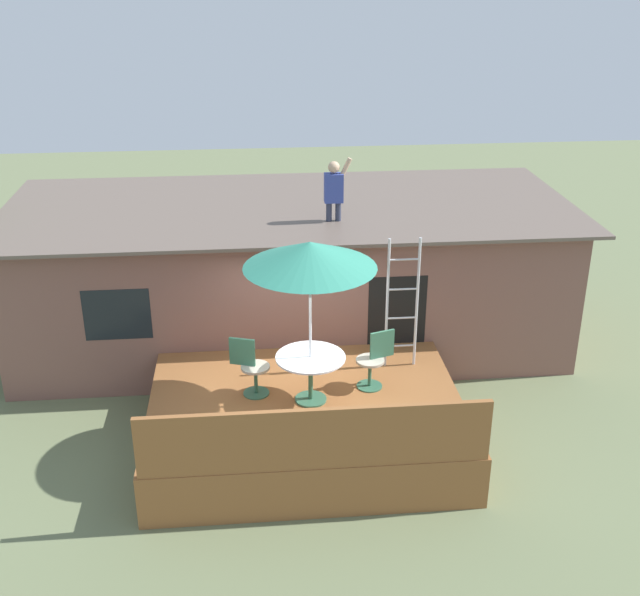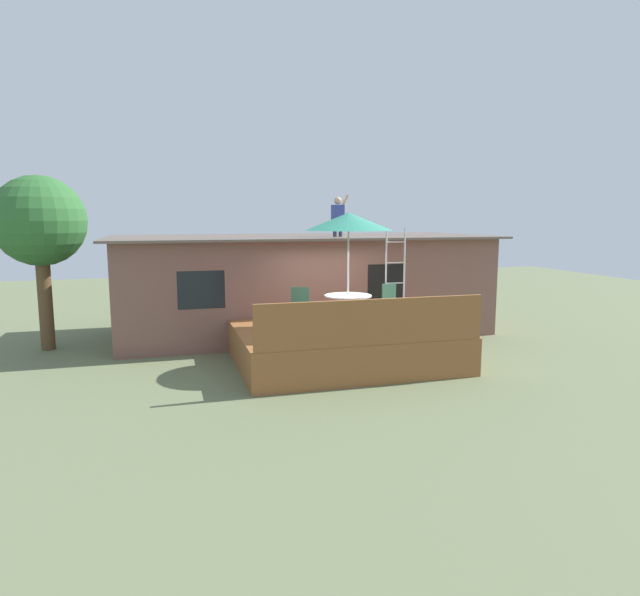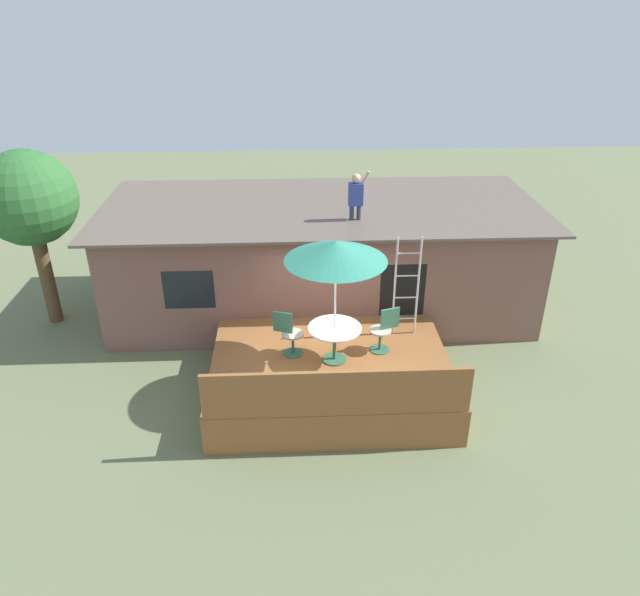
% 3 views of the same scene
% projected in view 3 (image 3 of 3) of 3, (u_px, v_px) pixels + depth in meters
% --- Properties ---
extents(ground_plane, '(40.00, 40.00, 0.00)m').
position_uv_depth(ground_plane, '(330.00, 388.00, 12.38)').
color(ground_plane, '#66704C').
extents(house, '(10.50, 4.50, 2.73)m').
position_uv_depth(house, '(321.00, 257.00, 14.92)').
color(house, brown).
rests_on(house, ground).
extents(deck, '(4.72, 3.78, 0.80)m').
position_uv_depth(deck, '(330.00, 372.00, 12.19)').
color(deck, brown).
rests_on(deck, ground).
extents(deck_railing, '(4.62, 0.08, 0.90)m').
position_uv_depth(deck_railing, '(337.00, 393.00, 10.17)').
color(deck_railing, brown).
rests_on(deck_railing, deck).
extents(patio_table, '(1.04, 1.04, 0.74)m').
position_uv_depth(patio_table, '(335.00, 334.00, 11.62)').
color(patio_table, '#33664C').
rests_on(patio_table, deck).
extents(patio_umbrella, '(1.90, 1.90, 2.54)m').
position_uv_depth(patio_umbrella, '(336.00, 251.00, 10.80)').
color(patio_umbrella, silver).
rests_on(patio_umbrella, deck).
extents(step_ladder, '(0.52, 0.04, 2.20)m').
position_uv_depth(step_ladder, '(406.00, 287.00, 12.30)').
color(step_ladder, silver).
rests_on(step_ladder, deck).
extents(person_figure, '(0.47, 0.20, 1.11)m').
position_uv_depth(person_figure, '(356.00, 193.00, 13.15)').
color(person_figure, '#33384C').
rests_on(person_figure, house).
extents(patio_chair_left, '(0.61, 0.44, 0.92)m').
position_uv_depth(patio_chair_left, '(289.00, 334.00, 11.90)').
color(patio_chair_left, '#33664C').
rests_on(patio_chair_left, deck).
extents(patio_chair_right, '(0.61, 0.44, 0.92)m').
position_uv_depth(patio_chair_right, '(384.00, 330.00, 12.02)').
color(patio_chair_right, '#33664C').
rests_on(patio_chair_right, deck).
extents(backyard_tree, '(2.17, 2.17, 4.24)m').
position_uv_depth(backyard_tree, '(29.00, 200.00, 13.46)').
color(backyard_tree, brown).
rests_on(backyard_tree, ground).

